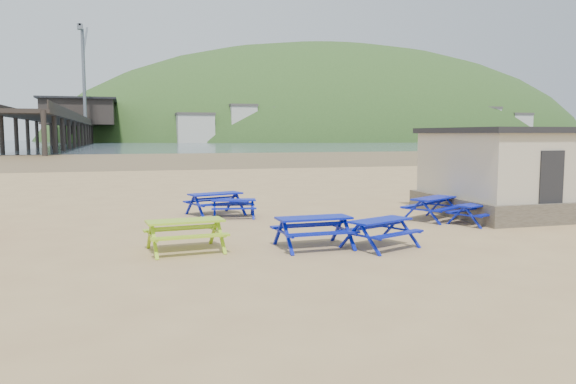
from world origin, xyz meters
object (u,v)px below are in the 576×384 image
object	(u,v)px
picnic_table_blue_a	(216,204)
amenity_block	(536,171)
picnic_table_blue_b	(234,208)
picnic_table_yellow	(185,236)

from	to	relation	value
picnic_table_blue_a	amenity_block	world-z (taller)	amenity_block
picnic_table_blue_b	amenity_block	xyz separation A→B (m)	(10.98, -1.94, 1.25)
picnic_table_blue_a	amenity_block	bearing A→B (deg)	-31.36
picnic_table_blue_a	amenity_block	size ratio (longest dim) A/B	0.31
picnic_table_blue_b	picnic_table_yellow	distance (m)	5.74
picnic_table_blue_b	amenity_block	world-z (taller)	amenity_block
picnic_table_yellow	amenity_block	world-z (taller)	amenity_block
picnic_table_yellow	picnic_table_blue_a	bearing A→B (deg)	68.56
picnic_table_blue_b	amenity_block	distance (m)	11.22
picnic_table_blue_a	picnic_table_yellow	world-z (taller)	picnic_table_blue_a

